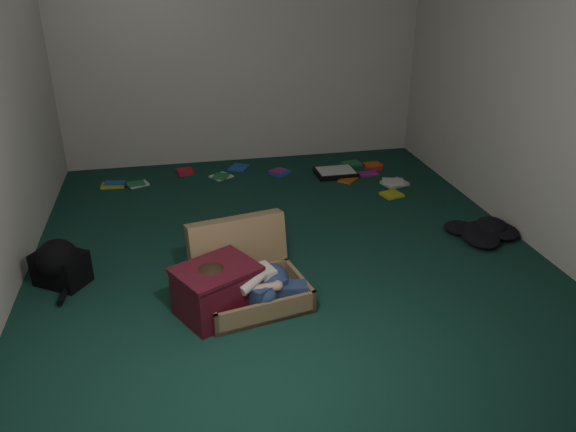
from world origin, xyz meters
name	(u,v)px	position (x,y,z in m)	size (l,w,h in m)	color
floor	(284,247)	(0.00, 0.00, 0.00)	(4.50, 4.50, 0.00)	#153C31
wall_back	(242,45)	(0.00, 2.25, 1.30)	(4.50, 4.50, 0.00)	silver
wall_front	(405,218)	(0.00, -2.25, 1.30)	(4.50, 4.50, 0.00)	silver
wall_right	(530,78)	(2.00, 0.00, 1.30)	(4.50, 4.50, 0.00)	silver
suitcase	(247,276)	(-0.40, -0.65, 0.16)	(0.83, 0.81, 0.52)	#8B6F4D
person	(249,284)	(-0.41, -0.83, 0.20)	(0.79, 0.38, 0.32)	silver
maroon_bin	(217,290)	(-0.62, -0.83, 0.18)	(0.64, 0.59, 0.35)	#53101F
backpack	(61,267)	(-1.70, -0.21, 0.13)	(0.45, 0.36, 0.27)	black
clothing_pile	(483,228)	(1.70, -0.15, 0.07)	(0.46, 0.37, 0.15)	black
paper_tray	(336,172)	(0.89, 1.52, 0.03)	(0.43, 0.33, 0.06)	black
book_scatter	(287,176)	(0.36, 1.57, 0.01)	(3.09, 1.37, 0.02)	gold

